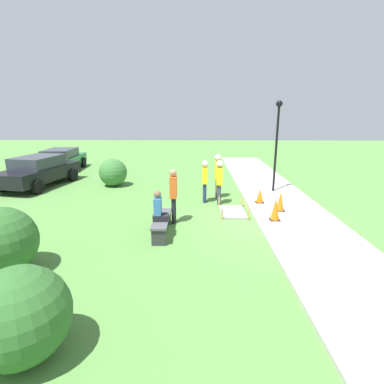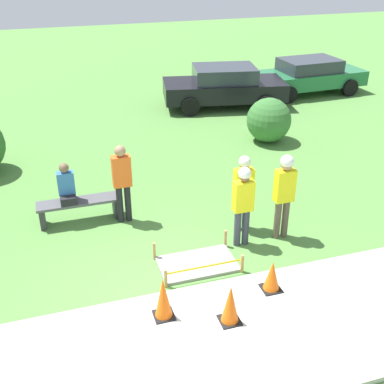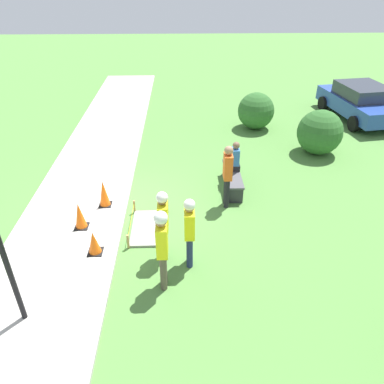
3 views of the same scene
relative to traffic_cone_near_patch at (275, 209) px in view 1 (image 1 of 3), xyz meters
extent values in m
plane|color=#51843D|center=(0.06, 0.60, -0.48)|extent=(60.00, 60.00, 0.00)
cube|color=#BCB7AD|center=(0.06, -0.78, -0.43)|extent=(28.00, 2.75, 0.10)
cube|color=gray|center=(1.00, 1.28, -0.45)|extent=(1.49, 0.89, 0.06)
cube|color=tan|center=(0.25, 0.83, -0.28)|extent=(0.05, 0.05, 0.38)
cube|color=tan|center=(1.74, 0.83, -0.28)|extent=(0.05, 0.05, 0.38)
cube|color=tan|center=(0.25, 1.73, -0.28)|extent=(0.05, 0.05, 0.38)
cube|color=tan|center=(1.74, 1.73, -0.28)|extent=(0.05, 0.05, 0.38)
cube|color=yellow|center=(1.00, 0.83, -0.19)|extent=(1.49, 0.00, 0.04)
cube|color=black|center=(0.00, 0.00, -0.36)|extent=(0.34, 0.34, 0.02)
cone|color=orange|center=(0.00, 0.00, 0.02)|extent=(0.29, 0.29, 0.74)
cube|color=black|center=(1.00, -0.43, -0.36)|extent=(0.34, 0.34, 0.02)
cone|color=orange|center=(1.00, -0.43, -0.01)|extent=(0.29, 0.29, 0.69)
cube|color=black|center=(1.99, 0.10, -0.36)|extent=(0.34, 0.34, 0.02)
cone|color=orange|center=(1.99, 0.10, -0.07)|extent=(0.29, 0.29, 0.56)
cube|color=#2D2D33|center=(-1.80, 3.65, -0.25)|extent=(0.12, 0.40, 0.46)
cube|color=#2D2D33|center=(-0.19, 3.65, -0.25)|extent=(0.12, 0.40, 0.46)
cube|color=#4C4C51|center=(-0.99, 3.65, 0.01)|extent=(1.82, 0.44, 0.06)
cube|color=black|center=(-1.21, 3.65, 0.13)|extent=(0.34, 0.44, 0.18)
cube|color=#336BAD|center=(-1.21, 3.73, 0.47)|extent=(0.36, 0.20, 0.50)
sphere|color=brown|center=(-1.21, 3.73, 0.83)|extent=(0.21, 0.21, 0.21)
cylinder|color=navy|center=(2.24, 2.28, -0.08)|extent=(0.14, 0.14, 0.80)
cylinder|color=navy|center=(2.42, 2.28, -0.08)|extent=(0.14, 0.14, 0.80)
cube|color=yellow|center=(2.33, 2.28, 0.64)|extent=(0.40, 0.22, 0.63)
sphere|color=#A37A5B|center=(2.33, 2.28, 1.06)|extent=(0.22, 0.22, 0.22)
sphere|color=white|center=(2.33, 2.28, 1.12)|extent=(0.25, 0.25, 0.25)
cylinder|color=#383D47|center=(1.99, 1.71, -0.07)|extent=(0.14, 0.14, 0.82)
cylinder|color=#383D47|center=(2.17, 1.71, -0.07)|extent=(0.14, 0.14, 0.82)
cube|color=yellow|center=(2.08, 1.71, 0.66)|extent=(0.40, 0.22, 0.65)
sphere|color=brown|center=(2.08, 1.71, 1.09)|extent=(0.22, 0.22, 0.22)
sphere|color=white|center=(2.08, 1.71, 1.16)|extent=(0.25, 0.25, 0.25)
cylinder|color=brown|center=(2.89, 1.73, -0.04)|extent=(0.14, 0.14, 0.88)
cylinder|color=brown|center=(3.07, 1.73, -0.04)|extent=(0.14, 0.14, 0.88)
cube|color=yellow|center=(2.98, 1.73, 0.75)|extent=(0.40, 0.22, 0.69)
sphere|color=#A37A5B|center=(2.98, 1.73, 1.21)|extent=(0.24, 0.24, 0.24)
sphere|color=white|center=(2.98, 1.73, 1.28)|extent=(0.27, 0.27, 0.27)
cylinder|color=black|center=(-0.13, 3.36, -0.04)|extent=(0.14, 0.14, 0.88)
cylinder|color=black|center=(0.05, 3.36, -0.04)|extent=(0.14, 0.14, 0.88)
cube|color=#E55B1E|center=(-0.04, 3.36, 0.75)|extent=(0.40, 0.22, 0.70)
sphere|color=#A37A5B|center=(-0.04, 3.36, 1.22)|extent=(0.24, 0.24, 0.24)
cylinder|color=black|center=(3.82, -0.89, 1.48)|extent=(0.10, 0.10, 3.72)
sphere|color=black|center=(3.82, -0.89, 3.44)|extent=(0.28, 0.28, 0.28)
cube|color=#236B3D|center=(8.83, 11.02, 0.14)|extent=(4.57, 2.00, 0.57)
cube|color=#2D333D|center=(8.83, 11.02, 0.66)|extent=(2.32, 1.67, 0.48)
cylinder|color=black|center=(10.17, 11.98, -0.15)|extent=(0.67, 0.27, 0.66)
cylinder|color=black|center=(10.26, 10.20, -0.15)|extent=(0.67, 0.27, 0.66)
cylinder|color=black|center=(7.39, 11.84, -0.15)|extent=(0.67, 0.27, 0.66)
cylinder|color=black|center=(7.48, 10.06, -0.15)|extent=(0.67, 0.27, 0.66)
cube|color=black|center=(4.98, 10.41, 0.17)|extent=(4.69, 2.63, 0.63)
cube|color=#2D333D|center=(4.98, 10.41, 0.75)|extent=(2.47, 2.01, 0.53)
cylinder|color=black|center=(6.50, 11.07, -0.15)|extent=(0.69, 0.36, 0.66)
cylinder|color=black|center=(6.16, 9.25, -0.15)|extent=(0.69, 0.36, 0.66)
cylinder|color=black|center=(3.80, 11.57, -0.15)|extent=(0.69, 0.36, 0.66)
cylinder|color=black|center=(3.47, 9.75, -0.15)|extent=(0.69, 0.36, 0.66)
sphere|color=#387033|center=(5.06, 6.75, 0.20)|extent=(1.36, 1.36, 1.36)
sphere|color=#2D6028|center=(-3.34, 6.98, 0.31)|extent=(1.57, 1.57, 1.57)
sphere|color=#2D6028|center=(-5.76, 5.17, 0.25)|extent=(1.46, 1.46, 1.46)
camera|label=1|loc=(-9.44, 2.61, 3.10)|focal=28.00mm
camera|label=2|loc=(-1.36, -5.93, 5.18)|focal=45.00mm
camera|label=3|loc=(8.72, 2.14, 5.36)|focal=35.00mm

